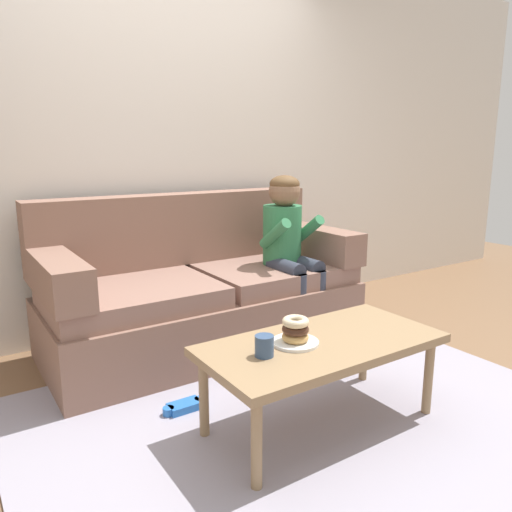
{
  "coord_description": "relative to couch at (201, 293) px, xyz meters",
  "views": [
    {
      "loc": [
        -1.39,
        -1.91,
        1.27
      ],
      "look_at": [
        0.17,
        0.45,
        0.65
      ],
      "focal_mm": 34.4,
      "sensor_mm": 36.0,
      "label": 1
    }
  ],
  "objects": [
    {
      "name": "donut_second",
      "position": [
        -0.12,
        -1.16,
        0.14
      ],
      "size": [
        0.16,
        0.16,
        0.04
      ],
      "primitive_type": "torus",
      "rotation": [
        0.0,
        0.0,
        0.51
      ],
      "color": "#422619",
      "rests_on": "donut"
    },
    {
      "name": "toy_controller",
      "position": [
        -0.48,
        -0.74,
        -0.33
      ],
      "size": [
        0.23,
        0.09,
        0.05
      ],
      "rotation": [
        0.0,
        0.0,
        0.49
      ],
      "color": "blue",
      "rests_on": "ground"
    },
    {
      "name": "donut_third",
      "position": [
        -0.12,
        -1.16,
        0.18
      ],
      "size": [
        0.17,
        0.17,
        0.04
      ],
      "primitive_type": "torus",
      "rotation": [
        0.0,
        0.0,
        2.19
      ],
      "color": "beige",
      "rests_on": "donut_second"
    },
    {
      "name": "area_rug",
      "position": [
        -0.0,
        -1.1,
        -0.34
      ],
      "size": [
        2.62,
        2.0,
        0.01
      ],
      "primitive_type": "cube",
      "color": "#9993A3",
      "rests_on": "ground"
    },
    {
      "name": "couch",
      "position": [
        0.0,
        0.0,
        0.0
      ],
      "size": [
        1.98,
        0.9,
        0.98
      ],
      "color": "#846051",
      "rests_on": "ground"
    },
    {
      "name": "mug",
      "position": [
        -0.31,
        -1.19,
        0.12
      ],
      "size": [
        0.08,
        0.08,
        0.09
      ],
      "primitive_type": "cylinder",
      "color": "#334C72",
      "rests_on": "coffee_table"
    },
    {
      "name": "wall_back",
      "position": [
        -0.0,
        0.55,
        1.05
      ],
      "size": [
        8.0,
        0.1,
        2.8
      ],
      "primitive_type": "cube",
      "color": "silver",
      "rests_on": "ground"
    },
    {
      "name": "coffee_table",
      "position": [
        0.0,
        -1.19,
        0.03
      ],
      "size": [
        1.11,
        0.54,
        0.42
      ],
      "color": "#937551",
      "rests_on": "ground"
    },
    {
      "name": "ground",
      "position": [
        -0.0,
        -0.85,
        -0.35
      ],
      "size": [
        10.0,
        10.0,
        0.0
      ],
      "primitive_type": "plane",
      "color": "brown"
    },
    {
      "name": "person_child",
      "position": [
        0.56,
        -0.21,
        0.32
      ],
      "size": [
        0.34,
        0.58,
        1.1
      ],
      "color": "#337A4C",
      "rests_on": "ground"
    },
    {
      "name": "donut",
      "position": [
        -0.12,
        -1.16,
        0.11
      ],
      "size": [
        0.15,
        0.15,
        0.04
      ],
      "primitive_type": "torus",
      "rotation": [
        0.0,
        0.0,
        1.84
      ],
      "color": "tan",
      "rests_on": "plate"
    },
    {
      "name": "plate",
      "position": [
        -0.12,
        -1.16,
        0.08
      ],
      "size": [
        0.21,
        0.21,
        0.01
      ],
      "primitive_type": "cylinder",
      "color": "white",
      "rests_on": "coffee_table"
    }
  ]
}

